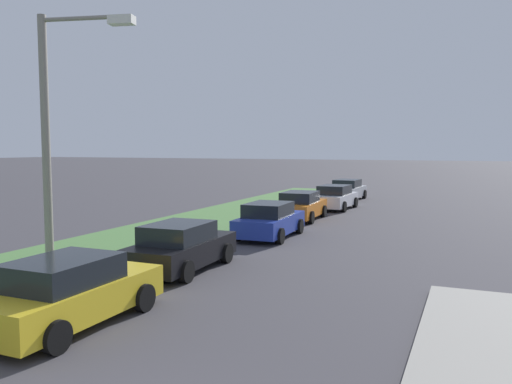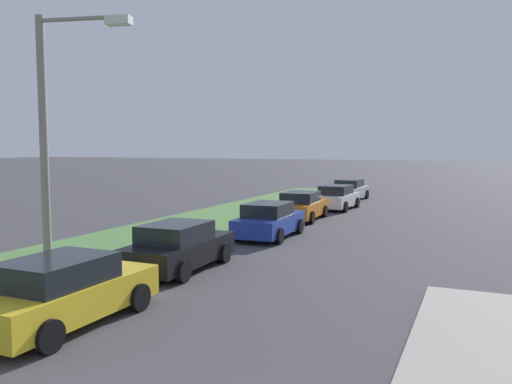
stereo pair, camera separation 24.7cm
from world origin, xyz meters
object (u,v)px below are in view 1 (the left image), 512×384
parked_car_orange (301,206)px  parked_car_silver (348,190)px  parked_car_white (335,197)px  streetlight (57,126)px  parked_car_black (181,247)px  parked_car_blue (270,220)px  parked_car_yellow (69,292)px

parked_car_orange → parked_car_silver: (11.05, 0.05, 0.00)m
parked_car_white → streetlight: bearing=172.2°
parked_car_black → parked_car_orange: (12.05, 0.05, 0.00)m
parked_car_blue → parked_car_black: bearing=174.7°
parked_car_black → parked_car_silver: (23.10, 0.09, 0.00)m
parked_car_black → parked_car_silver: same height
parked_car_blue → streetlight: streetlight is taller
parked_car_white → parked_car_silver: size_ratio=1.00×
parked_car_black → parked_car_orange: size_ratio=1.00×
streetlight → parked_car_black: bearing=-54.3°
parked_car_black → parked_car_silver: 23.10m
parked_car_yellow → parked_car_silver: same height
parked_car_white → parked_car_black: bearing=-179.7°
parked_car_yellow → parked_car_silver: size_ratio=0.99×
parked_car_white → parked_car_silver: same height
parked_car_black → parked_car_white: same height
parked_car_blue → streetlight: 9.79m
parked_car_orange → parked_car_yellow: bearing=179.3°
parked_car_silver → parked_car_blue: bearing=-176.8°
streetlight → parked_car_blue: bearing=-20.8°
parked_car_black → parked_car_white: (17.27, -0.47, 0.00)m
parked_car_yellow → parked_car_black: bearing=4.9°
parked_car_orange → parked_car_white: bearing=-7.9°
parked_car_orange → parked_car_white: same height
parked_car_blue → parked_car_orange: 5.62m
parked_car_orange → streetlight: (-14.08, 2.78, 3.67)m
parked_car_blue → parked_car_silver: 16.66m
parked_car_black → parked_car_blue: 6.46m
parked_car_blue → streetlight: (-8.49, 3.23, 3.67)m
parked_car_black → streetlight: 5.06m
parked_car_white → streetlight: (-19.30, 3.29, 3.67)m
parked_car_black → parked_car_yellow: bearing=-177.1°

